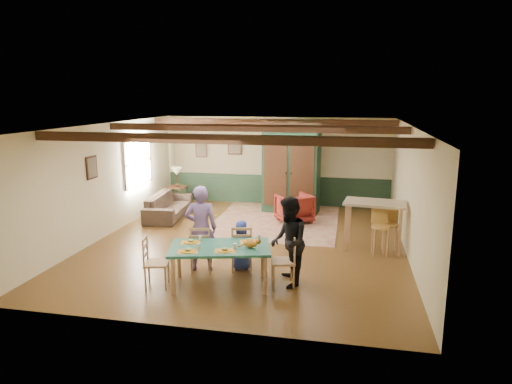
% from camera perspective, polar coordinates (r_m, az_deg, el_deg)
% --- Properties ---
extents(floor, '(8.00, 8.00, 0.00)m').
position_cam_1_polar(floor, '(10.60, -1.01, -6.40)').
color(floor, '#4E3116').
rests_on(floor, ground).
extents(wall_back, '(7.00, 0.02, 2.70)m').
position_cam_1_polar(wall_back, '(14.13, 2.51, 3.87)').
color(wall_back, beige).
rests_on(wall_back, floor).
extents(wall_left, '(0.02, 8.00, 2.70)m').
position_cam_1_polar(wall_left, '(11.52, -18.29, 1.42)').
color(wall_left, beige).
rests_on(wall_left, floor).
extents(wall_right, '(0.02, 8.00, 2.70)m').
position_cam_1_polar(wall_right, '(10.10, 18.74, -0.04)').
color(wall_right, beige).
rests_on(wall_right, floor).
extents(ceiling, '(7.00, 8.00, 0.02)m').
position_cam_1_polar(ceiling, '(10.08, -1.06, 8.33)').
color(ceiling, white).
rests_on(ceiling, wall_back).
extents(wainscot_back, '(6.95, 0.03, 0.90)m').
position_cam_1_polar(wainscot_back, '(14.26, 2.46, 0.28)').
color(wainscot_back, '#1A3020').
rests_on(wainscot_back, floor).
extents(ceiling_beam_front, '(6.95, 0.16, 0.16)m').
position_cam_1_polar(ceiling_beam_front, '(7.86, -4.74, 6.60)').
color(ceiling_beam_front, black).
rests_on(ceiling_beam_front, ceiling).
extents(ceiling_beam_mid, '(6.95, 0.16, 0.16)m').
position_cam_1_polar(ceiling_beam_mid, '(10.47, -0.58, 7.98)').
color(ceiling_beam_mid, black).
rests_on(ceiling_beam_mid, ceiling).
extents(ceiling_beam_back, '(6.95, 0.16, 0.16)m').
position_cam_1_polar(ceiling_beam_back, '(13.02, 1.86, 8.76)').
color(ceiling_beam_back, black).
rests_on(ceiling_beam_back, ceiling).
extents(window_left, '(0.06, 1.60, 1.30)m').
position_cam_1_polar(window_left, '(12.96, -14.53, 3.65)').
color(window_left, white).
rests_on(window_left, wall_left).
extents(picture_left_wall, '(0.04, 0.42, 0.52)m').
position_cam_1_polar(picture_left_wall, '(10.93, -19.83, 2.90)').
color(picture_left_wall, '#7C715A').
rests_on(picture_left_wall, wall_left).
extents(picture_back_a, '(0.45, 0.04, 0.55)m').
position_cam_1_polar(picture_back_a, '(14.30, -2.67, 5.79)').
color(picture_back_a, '#7C715A').
rests_on(picture_back_a, wall_back).
extents(picture_back_b, '(0.38, 0.04, 0.48)m').
position_cam_1_polar(picture_back_b, '(14.63, -6.86, 5.26)').
color(picture_back_b, '#7C715A').
rests_on(picture_back_b, wall_back).
extents(dining_table, '(1.94, 1.37, 0.73)m').
position_cam_1_polar(dining_table, '(8.24, -4.50, -9.23)').
color(dining_table, '#1D5E4D').
rests_on(dining_table, floor).
extents(dining_chair_far_left, '(0.50, 0.51, 0.93)m').
position_cam_1_polar(dining_chair_far_left, '(8.89, -6.87, -7.00)').
color(dining_chair_far_left, '#A97C54').
rests_on(dining_chair_far_left, floor).
extents(dining_chair_far_right, '(0.50, 0.51, 0.93)m').
position_cam_1_polar(dining_chair_far_right, '(8.86, -1.80, -6.98)').
color(dining_chair_far_right, '#A97C54').
rests_on(dining_chair_far_right, floor).
extents(dining_chair_end_left, '(0.51, 0.50, 0.93)m').
position_cam_1_polar(dining_chair_end_left, '(8.33, -12.33, -8.53)').
color(dining_chair_end_left, '#A97C54').
rests_on(dining_chair_end_left, floor).
extents(dining_chair_end_right, '(0.51, 0.50, 0.93)m').
position_cam_1_polar(dining_chair_end_right, '(8.24, 3.39, -8.50)').
color(dining_chair_end_right, '#A97C54').
rests_on(dining_chair_end_right, floor).
extents(person_man, '(0.69, 0.54, 1.68)m').
position_cam_1_polar(person_man, '(8.85, -6.90, -4.52)').
color(person_man, slate).
rests_on(person_man, floor).
extents(person_woman, '(0.78, 0.90, 1.61)m').
position_cam_1_polar(person_woman, '(8.13, 4.11, -6.23)').
color(person_woman, black).
rests_on(person_woman, floor).
extents(person_child, '(0.54, 0.42, 0.98)m').
position_cam_1_polar(person_child, '(8.93, -1.81, -6.66)').
color(person_child, '#253797').
rests_on(person_child, floor).
extents(cat, '(0.37, 0.22, 0.18)m').
position_cam_1_polar(cat, '(7.99, -0.71, -6.43)').
color(cat, orange).
rests_on(cat, dining_table).
extents(place_setting_near_left, '(0.45, 0.38, 0.11)m').
position_cam_1_polar(place_setting_near_left, '(7.91, -8.53, -7.01)').
color(place_setting_near_left, orange).
rests_on(place_setting_near_left, dining_table).
extents(place_setting_near_center, '(0.45, 0.38, 0.11)m').
position_cam_1_polar(place_setting_near_center, '(7.86, -3.90, -7.01)').
color(place_setting_near_center, orange).
rests_on(place_setting_near_center, dining_table).
extents(place_setting_far_left, '(0.45, 0.38, 0.11)m').
position_cam_1_polar(place_setting_far_left, '(8.37, -8.18, -5.93)').
color(place_setting_far_left, orange).
rests_on(place_setting_far_left, dining_table).
extents(place_setting_far_right, '(0.45, 0.38, 0.11)m').
position_cam_1_polar(place_setting_far_right, '(8.33, -0.78, -5.90)').
color(place_setting_far_right, orange).
rests_on(place_setting_far_right, dining_table).
extents(area_rug, '(3.28, 3.90, 0.01)m').
position_cam_1_polar(area_rug, '(12.41, 2.51, -3.62)').
color(area_rug, '#C3B18D').
rests_on(area_rug, floor).
extents(armoire, '(1.84, 0.90, 2.50)m').
position_cam_1_polar(armoire, '(13.17, 4.44, 2.80)').
color(armoire, '#122F20').
rests_on(armoire, floor).
extents(armchair, '(1.16, 1.17, 0.77)m').
position_cam_1_polar(armchair, '(12.24, 4.81, -2.03)').
color(armchair, '#4C100F').
rests_on(armchair, floor).
extents(sofa, '(1.06, 2.25, 0.64)m').
position_cam_1_polar(sofa, '(13.03, -10.86, -1.65)').
color(sofa, '#382B23').
rests_on(sofa, floor).
extents(end_table, '(0.57, 0.57, 0.64)m').
position_cam_1_polar(end_table, '(14.14, -9.78, -0.53)').
color(end_table, black).
rests_on(end_table, floor).
extents(table_lamp, '(0.36, 0.36, 0.58)m').
position_cam_1_polar(table_lamp, '(14.03, -9.87, 1.90)').
color(table_lamp, beige).
rests_on(table_lamp, end_table).
extents(counter_table, '(1.38, 0.91, 1.08)m').
position_cam_1_polar(counter_table, '(10.36, 14.49, -4.09)').
color(counter_table, beige).
rests_on(counter_table, floor).
extents(bar_stool_left, '(0.40, 0.44, 1.03)m').
position_cam_1_polar(bar_stool_left, '(10.00, 15.25, -4.87)').
color(bar_stool_left, tan).
rests_on(bar_stool_left, floor).
extents(bar_stool_right, '(0.36, 0.39, 1.01)m').
position_cam_1_polar(bar_stool_right, '(10.27, 16.42, -4.57)').
color(bar_stool_right, tan).
rests_on(bar_stool_right, floor).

